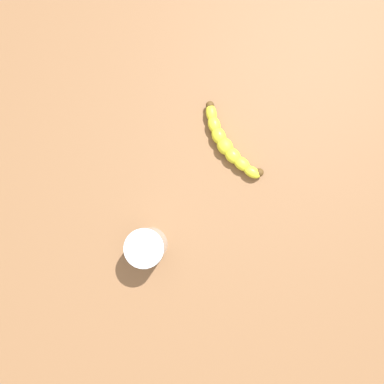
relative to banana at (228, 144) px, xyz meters
The scene contains 3 objects.
wooden_tabletop 12.92cm from the banana, 117.91° to the left, with size 120.00×120.00×3.00cm, color brown.
banana is the anchor object (origin of this frame).
smoothie_glass 28.67cm from the banana, 146.30° to the left, with size 7.89×7.89×11.23cm.
Camera 1 is at (-11.51, -4.25, 86.47)cm, focal length 34.52 mm.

